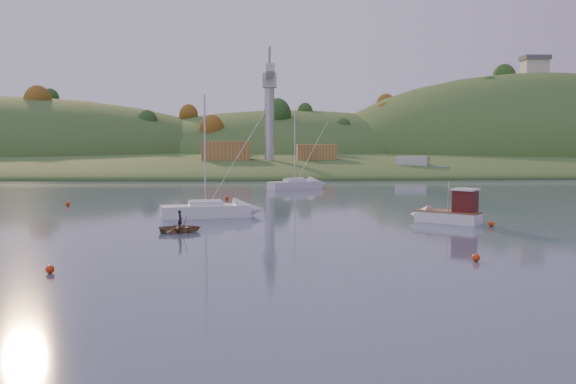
{
  "coord_description": "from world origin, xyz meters",
  "views": [
    {
      "loc": [
        0.56,
        -27.02,
        7.69
      ],
      "look_at": [
        2.86,
        32.66,
        2.73
      ],
      "focal_mm": 40.0,
      "sensor_mm": 36.0,
      "label": 1
    }
  ],
  "objects_px": {
    "fishing_boat": "(444,212)",
    "sailboat_far": "(295,184)",
    "red_tender": "(203,208)",
    "sailboat_near": "(206,210)",
    "canoe": "(180,228)"
  },
  "relations": [
    {
      "from": "fishing_boat",
      "to": "sailboat_far",
      "type": "xyz_separation_m",
      "value": [
        -11.74,
        40.29,
        -0.2
      ]
    },
    {
      "from": "sailboat_far",
      "to": "red_tender",
      "type": "bearing_deg",
      "value": -139.12
    },
    {
      "from": "sailboat_near",
      "to": "sailboat_far",
      "type": "xyz_separation_m",
      "value": [
        10.53,
        35.52,
        -0.01
      ]
    },
    {
      "from": "fishing_boat",
      "to": "sailboat_far",
      "type": "bearing_deg",
      "value": -34.32
    },
    {
      "from": "fishing_boat",
      "to": "sailboat_near",
      "type": "xyz_separation_m",
      "value": [
        -22.27,
        4.77,
        -0.18
      ]
    },
    {
      "from": "sailboat_far",
      "to": "canoe",
      "type": "relative_size",
      "value": 3.34
    },
    {
      "from": "sailboat_far",
      "to": "canoe",
      "type": "bearing_deg",
      "value": -132.37
    },
    {
      "from": "fishing_boat",
      "to": "canoe",
      "type": "height_order",
      "value": "fishing_boat"
    },
    {
      "from": "sailboat_near",
      "to": "red_tender",
      "type": "bearing_deg",
      "value": 84.76
    },
    {
      "from": "sailboat_near",
      "to": "red_tender",
      "type": "distance_m",
      "value": 6.29
    },
    {
      "from": "red_tender",
      "to": "fishing_boat",
      "type": "bearing_deg",
      "value": -31.43
    },
    {
      "from": "fishing_boat",
      "to": "sailboat_near",
      "type": "relative_size",
      "value": 0.54
    },
    {
      "from": "red_tender",
      "to": "sailboat_near",
      "type": "bearing_deg",
      "value": -88.48
    },
    {
      "from": "sailboat_near",
      "to": "red_tender",
      "type": "height_order",
      "value": "sailboat_near"
    },
    {
      "from": "fishing_boat",
      "to": "sailboat_near",
      "type": "distance_m",
      "value": 22.78
    }
  ]
}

